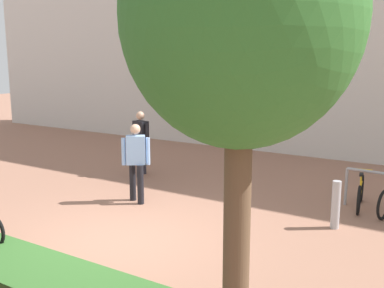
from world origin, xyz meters
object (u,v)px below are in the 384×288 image
(tree_sidewalk, at_px, (241,19))
(person_suited_dark, at_px, (141,139))
(bollard_steel, at_px, (336,205))
(person_shirt_white, at_px, (136,158))

(tree_sidewalk, distance_m, person_suited_dark, 7.99)
(bollard_steel, relative_size, person_suited_dark, 0.52)
(tree_sidewalk, height_order, person_suited_dark, tree_sidewalk)
(bollard_steel, bearing_deg, person_shirt_white, -170.13)
(tree_sidewalk, xyz_separation_m, bollard_steel, (-0.01, 4.16, -3.01))
(tree_sidewalk, relative_size, person_shirt_white, 2.77)
(tree_sidewalk, distance_m, person_shirt_white, 5.90)
(person_suited_dark, relative_size, person_shirt_white, 1.00)
(bollard_steel, height_order, person_shirt_white, person_shirt_white)
(tree_sidewalk, xyz_separation_m, person_shirt_white, (-4.10, 3.45, -2.48))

